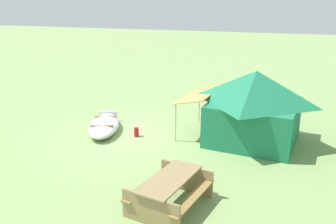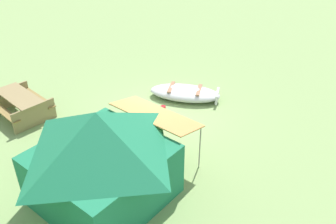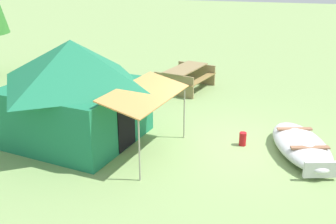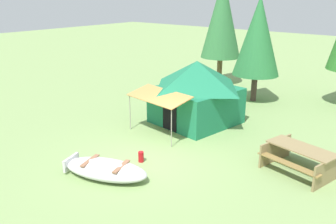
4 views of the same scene
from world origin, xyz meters
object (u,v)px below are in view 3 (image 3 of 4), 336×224
cooler_box (132,131)px  fuel_can (243,139)px  canvas_cabin_tent (75,89)px  picnic_table (186,75)px  beached_rowboat (301,145)px

cooler_box → fuel_can: size_ratio=1.38×
canvas_cabin_tent → picnic_table: canvas_cabin_tent is taller
beached_rowboat → picnic_table: (4.28, 3.92, 0.26)m
picnic_table → canvas_cabin_tent: bearing=162.1°
beached_rowboat → fuel_can: beached_rowboat is taller
beached_rowboat → canvas_cabin_tent: size_ratio=0.63×
beached_rowboat → picnic_table: size_ratio=1.24×
picnic_table → fuel_can: size_ratio=6.68×
beached_rowboat → canvas_cabin_tent: bearing=97.0°
beached_rowboat → fuel_can: 1.39m
picnic_table → fuel_can: picnic_table is taller
canvas_cabin_tent → cooler_box: (0.48, -1.29, -1.18)m
picnic_table → cooler_box: size_ratio=4.84×
beached_rowboat → cooler_box: beached_rowboat is taller
canvas_cabin_tent → fuel_can: canvas_cabin_tent is taller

